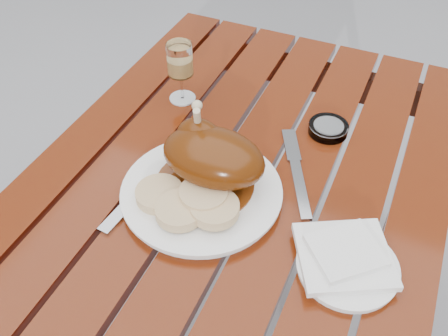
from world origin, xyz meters
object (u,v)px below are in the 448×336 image
(dinner_plate, at_px, (202,193))
(side_plate, at_px, (347,267))
(table, at_px, (230,288))
(wine_glass, at_px, (181,73))
(ashtray, at_px, (328,128))

(dinner_plate, relative_size, side_plate, 1.79)
(table, height_order, wine_glass, wine_glass)
(table, bearing_deg, side_plate, -22.50)
(table, height_order, dinner_plate, dinner_plate)
(wine_glass, height_order, ashtray, wine_glass)
(dinner_plate, xyz_separation_m, wine_glass, (-0.18, 0.26, 0.06))
(side_plate, xyz_separation_m, ashtray, (-0.12, 0.33, 0.00))
(wine_glass, xyz_separation_m, side_plate, (0.47, -0.32, -0.07))
(ashtray, bearing_deg, wine_glass, -176.91)
(side_plate, bearing_deg, ashtray, 110.46)
(table, bearing_deg, wine_glass, 135.93)
(table, xyz_separation_m, dinner_plate, (-0.04, -0.05, 0.38))
(table, distance_m, dinner_plate, 0.39)
(wine_glass, bearing_deg, table, -44.07)
(side_plate, relative_size, ashtray, 2.00)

